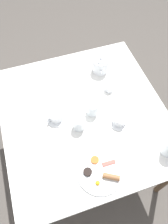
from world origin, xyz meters
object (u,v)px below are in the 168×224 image
Objects in this scene: teacup_with_saucer_left at (56,116)px; spoon_for_tea at (51,88)px; creamer_jug at (109,88)px; breakfast_plate at (100,172)px; teacup_with_saucer_right at (120,120)px; water_glass_short at (79,123)px; knife_by_plate at (134,91)px; water_glass_tall at (93,108)px; fork_by_plate at (60,68)px; teapot_near at (100,65)px; napkin_folded at (35,175)px; fork_spare at (27,105)px.

spoon_for_tea is (-0.03, -0.25, -0.03)m from teacup_with_saucer_left.
breakfast_plate is at bearing 63.50° from creamer_jug.
water_glass_short is (0.26, -0.05, 0.02)m from teacup_with_saucer_right.
knife_by_plate is (-0.46, -0.15, -0.05)m from water_glass_short.
water_glass_tall is at bearing 11.67° from knife_by_plate.
teacup_with_saucer_left reaches higher than creamer_jug.
fork_by_plate and spoon_for_tea have the same top height.
teapot_near is at bearing -143.74° from teacup_with_saucer_left.
napkin_folded is at bearing 33.30° from water_glass_tall.
fork_by_plate is at bearing -115.18° from napkin_folded.
creamer_jug is 0.59× the size of spoon_for_tea.
knife_by_plate is 0.59m from spoon_for_tea.
teacup_with_saucer_left reaches higher than napkin_folded.
water_glass_short is at bearing -146.67° from napkin_folded.
teacup_with_saucer_left is 0.23m from fork_spare.
spoon_for_tea is at bearing -95.98° from teacup_with_saucer_left.
teacup_with_saucer_right is at bearing 169.44° from water_glass_short.
spoon_for_tea is at bearing -63.91° from teapot_near.
teacup_with_saucer_right is 0.62m from fork_by_plate.
fork_by_plate is (0.24, -0.57, -0.03)m from teacup_with_saucer_right.
creamer_jug reaches higher than spoon_for_tea.
teapot_near is 1.04× the size of napkin_folded.
teacup_with_saucer_left is 0.99× the size of spoon_for_tea.
water_glass_tall reaches higher than breakfast_plate.
water_glass_tall is at bearing 127.21° from spoon_for_tea.
water_glass_tall is (0.14, -0.13, 0.02)m from teacup_with_saucer_right.
water_glass_tall is 0.36m from spoon_for_tea.
fork_spare is (0.19, 0.09, 0.00)m from spoon_for_tea.
breakfast_plate is at bearing 94.42° from water_glass_short.
creamer_jug is 0.18m from knife_by_plate.
breakfast_plate is 0.32m from water_glass_short.
water_glass_tall is at bearing -103.25° from breakfast_plate.
fork_spare is at bearing -62.23° from breakfast_plate.
napkin_folded is (0.62, 0.43, -0.02)m from creamer_jug.
napkin_folded is 0.87× the size of knife_by_plate.
napkin_folded reaches higher than knife_by_plate.
water_glass_short is at bearing -17.73° from teapot_near.
breakfast_plate is 0.60m from creamer_jug.
water_glass_tall reaches higher than spoon_for_tea.
water_glass_tall is (-0.24, 0.03, 0.02)m from teacup_with_saucer_left.
teacup_with_saucer_left is 1.45× the size of water_glass_tall.
teacup_with_saucer_left is at bearing 14.82° from creamer_jug.
water_glass_tall reaches higher than napkin_folded.
fork_by_plate is (-0.02, -0.53, -0.05)m from water_glass_short.
teapot_near is at bearing -166.07° from fork_spare.
fork_spare is at bearing -25.41° from water_glass_tall.
teapot_near reaches higher than spoon_for_tea.
fork_by_plate and knife_by_plate have the same top height.
breakfast_plate is 1.72× the size of fork_spare.
breakfast_plate is at bearing 100.05° from spoon_for_tea.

